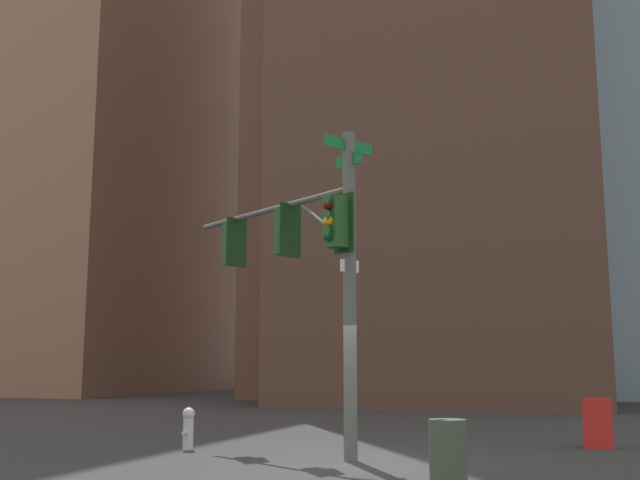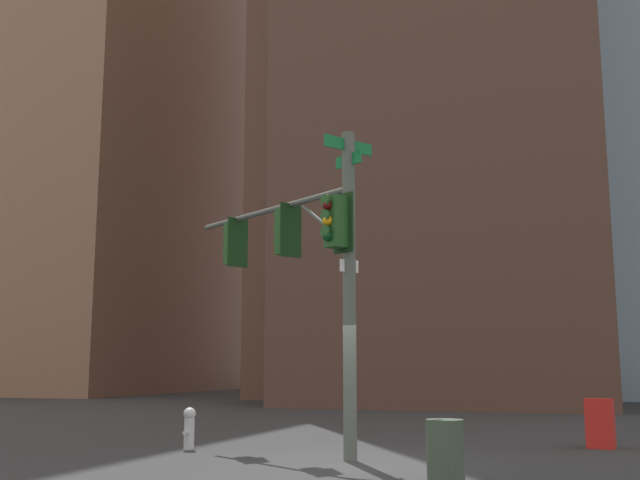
% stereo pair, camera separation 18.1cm
% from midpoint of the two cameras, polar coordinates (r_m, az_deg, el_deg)
% --- Properties ---
extents(ground_plane, '(200.00, 200.00, 0.00)m').
position_cam_midpoint_polar(ground_plane, '(14.60, 2.93, -16.16)').
color(ground_plane, '#2D2D30').
extents(signal_pole_assembly, '(3.57, 4.96, 6.30)m').
position_cam_midpoint_polar(signal_pole_assembly, '(15.78, -1.31, -0.88)').
color(signal_pole_assembly, '#4C514C').
rests_on(signal_pole_assembly, ground_plane).
extents(fire_hydrant, '(0.34, 0.26, 0.87)m').
position_cam_midpoint_polar(fire_hydrant, '(16.93, -10.06, -13.49)').
color(fire_hydrant, '#B2B2B7').
rests_on(fire_hydrant, ground_plane).
extents(litter_bin, '(0.56, 0.56, 0.95)m').
position_cam_midpoint_polar(litter_bin, '(11.95, 9.04, -15.28)').
color(litter_bin, '#384738').
rests_on(litter_bin, ground_plane).
extents(newspaper_box, '(0.53, 0.63, 1.05)m').
position_cam_midpoint_polar(newspaper_box, '(18.00, 19.66, -12.67)').
color(newspaper_box, red).
rests_on(newspaper_box, ground_plane).
extents(building_brick_midblock, '(18.37, 14.42, 39.39)m').
position_cam_midpoint_polar(building_brick_midblock, '(51.13, 5.83, 11.25)').
color(building_brick_midblock, brown).
rests_on(building_brick_midblock, ground_plane).
extents(building_brick_farside, '(23.00, 19.45, 48.56)m').
position_cam_midpoint_polar(building_brick_farside, '(63.08, -17.54, 12.03)').
color(building_brick_farside, '#845B47').
rests_on(building_brick_farside, ground_plane).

